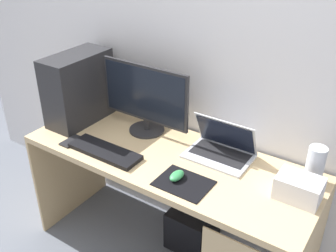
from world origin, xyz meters
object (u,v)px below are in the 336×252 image
at_px(cell_phone, 72,141).
at_px(pc_tower, 79,88).
at_px(laptop, 221,148).
at_px(subwoofer, 193,227).
at_px(keyboard, 105,151).
at_px(projector, 299,188).
at_px(mouse_left, 177,176).
at_px(speaker, 315,165).
at_px(monitor, 145,99).

bearing_deg(cell_phone, pc_tower, 122.07).
distance_m(laptop, subwoofer, 0.66).
height_order(pc_tower, keyboard, pc_tower).
distance_m(projector, cell_phone, 1.24).
xyz_separation_m(projector, mouse_left, (-0.53, -0.19, -0.03)).
xyz_separation_m(pc_tower, speaker, (1.38, 0.15, -0.11)).
bearing_deg(laptop, cell_phone, -155.38).
bearing_deg(cell_phone, projector, 10.45).
relative_size(mouse_left, subwoofer, 0.36).
xyz_separation_m(laptop, speaker, (0.47, 0.03, 0.06)).
bearing_deg(monitor, projector, -6.75).
distance_m(laptop, mouse_left, 0.32).
distance_m(pc_tower, cell_phone, 0.34).
bearing_deg(projector, pc_tower, 179.65).
bearing_deg(mouse_left, projector, 19.35).
height_order(laptop, cell_phone, laptop).
bearing_deg(subwoofer, monitor, -177.06).
bearing_deg(laptop, mouse_left, -104.00).
bearing_deg(pc_tower, keyboard, -29.40).
relative_size(laptop, projector, 1.72).
relative_size(laptop, subwoofer, 1.30).
height_order(pc_tower, cell_phone, pc_tower).
xyz_separation_m(pc_tower, mouse_left, (0.83, -0.20, -0.19)).
distance_m(cell_phone, subwoofer, 0.93).
bearing_deg(projector, keyboard, -168.10).
distance_m(keyboard, subwoofer, 0.79).
xyz_separation_m(monitor, subwoofer, (0.33, 0.02, -0.81)).
bearing_deg(speaker, keyboard, -159.89).
relative_size(laptop, speaker, 1.77).
relative_size(pc_tower, speaker, 2.18).
height_order(monitor, mouse_left, monitor).
xyz_separation_m(pc_tower, monitor, (0.42, 0.10, 0.00)).
bearing_deg(speaker, pc_tower, -173.75).
relative_size(monitor, speaker, 2.94).
distance_m(monitor, projector, 0.96).
bearing_deg(mouse_left, cell_phone, -176.86).
bearing_deg(subwoofer, mouse_left, -76.25).
relative_size(monitor, cell_phone, 4.39).
height_order(monitor, speaker, monitor).
relative_size(monitor, laptop, 1.66).
height_order(speaker, projector, speaker).
bearing_deg(mouse_left, keyboard, -177.45).
height_order(keyboard, subwoofer, keyboard).
height_order(monitor, keyboard, monitor).
distance_m(keyboard, mouse_left, 0.45).
xyz_separation_m(pc_tower, keyboard, (0.38, -0.22, -0.20)).
distance_m(projector, keyboard, 1.00).
xyz_separation_m(projector, cell_phone, (-1.22, -0.22, -0.05)).
bearing_deg(monitor, mouse_left, -36.04).
bearing_deg(laptop, speaker, 4.16).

